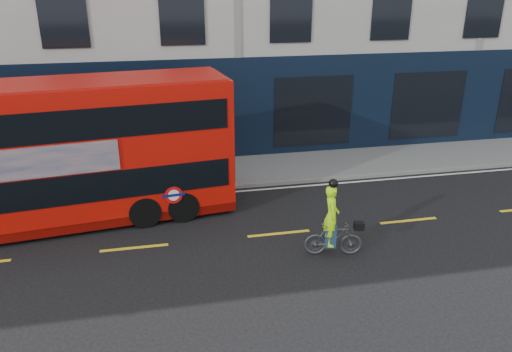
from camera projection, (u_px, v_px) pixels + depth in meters
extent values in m
plane|color=black|center=(293.00, 261.00, 12.78)|extent=(120.00, 120.00, 0.00)
cube|color=slate|center=(246.00, 170.00, 18.68)|extent=(60.00, 3.00, 0.12)
cube|color=slate|center=(254.00, 185.00, 17.31)|extent=(60.00, 0.12, 0.13)
cube|color=black|center=(239.00, 110.00, 19.31)|extent=(50.00, 0.08, 4.00)
cube|color=silver|center=(256.00, 190.00, 17.06)|extent=(58.00, 0.10, 0.01)
cube|color=red|center=(47.00, 150.00, 13.95)|extent=(10.46, 3.56, 3.68)
cube|color=#640804|center=(58.00, 214.00, 14.68)|extent=(10.45, 3.51, 0.28)
cube|color=black|center=(52.00, 177.00, 14.25)|extent=(10.05, 3.55, 0.84)
cube|color=black|center=(42.00, 117.00, 13.60)|extent=(10.05, 3.55, 0.84)
cube|color=#A6110B|center=(37.00, 84.00, 13.26)|extent=(10.24, 3.44, 0.07)
cube|color=black|center=(225.00, 158.00, 15.78)|extent=(0.30, 2.09, 0.84)
cube|color=black|center=(224.00, 103.00, 15.13)|extent=(0.30, 2.09, 0.84)
cube|color=tan|center=(5.00, 166.00, 12.59)|extent=(5.55, 0.72, 0.84)
cylinder|color=red|center=(174.00, 195.00, 14.36)|extent=(0.52, 0.08, 0.52)
cylinder|color=white|center=(174.00, 195.00, 14.35)|extent=(0.34, 0.06, 0.34)
cube|color=#0C1459|center=(174.00, 195.00, 14.35)|extent=(0.65, 0.10, 0.08)
cylinder|color=black|center=(177.00, 193.00, 15.66)|extent=(1.21, 2.47, 0.93)
cylinder|color=black|center=(141.00, 198.00, 15.33)|extent=(1.21, 2.47, 0.93)
imported|color=#444548|center=(333.00, 239.00, 12.92)|extent=(1.57, 0.72, 0.91)
imported|color=#A5F40D|center=(331.00, 216.00, 12.67)|extent=(0.50, 0.66, 1.62)
cube|color=black|center=(359.00, 226.00, 12.78)|extent=(0.29, 0.25, 0.20)
cube|color=navy|center=(330.00, 234.00, 12.87)|extent=(0.33, 0.39, 0.63)
sphere|color=black|center=(333.00, 183.00, 12.35)|extent=(0.23, 0.23, 0.23)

